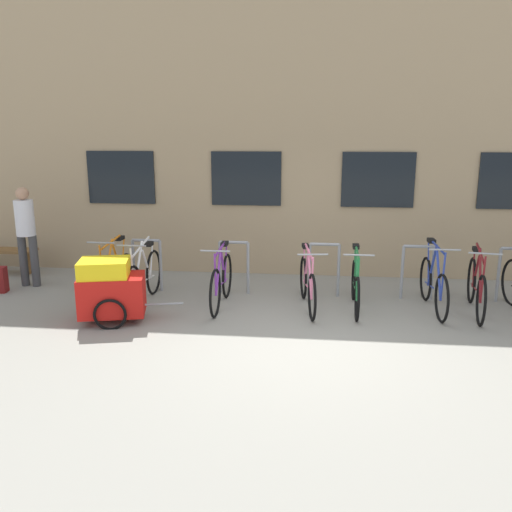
{
  "coord_description": "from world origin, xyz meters",
  "views": [
    {
      "loc": [
        0.04,
        -6.56,
        2.66
      ],
      "look_at": [
        -0.85,
        1.6,
        0.73
      ],
      "focal_mm": 36.96,
      "sensor_mm": 36.0,
      "label": 1
    }
  ],
  "objects_px": {
    "bicycle_white": "(144,278)",
    "person_by_bench": "(26,230)",
    "bicycle_purple": "(221,281)",
    "bicycle_orange": "(115,276)",
    "bicycle_green": "(356,285)",
    "bicycle_pink": "(308,284)",
    "bicycle_maroon": "(476,287)",
    "bike_trailer": "(111,289)",
    "bicycle_blue": "(433,284)"
  },
  "relations": [
    {
      "from": "bicycle_orange",
      "to": "bicycle_purple",
      "type": "bearing_deg",
      "value": -5.94
    },
    {
      "from": "bicycle_purple",
      "to": "person_by_bench",
      "type": "bearing_deg",
      "value": 168.69
    },
    {
      "from": "bicycle_orange",
      "to": "bike_trailer",
      "type": "distance_m",
      "value": 1.12
    },
    {
      "from": "bicycle_white",
      "to": "person_by_bench",
      "type": "height_order",
      "value": "person_by_bench"
    },
    {
      "from": "bicycle_blue",
      "to": "person_by_bench",
      "type": "relative_size",
      "value": 1.0
    },
    {
      "from": "bicycle_purple",
      "to": "bicycle_green",
      "type": "bearing_deg",
      "value": 2.47
    },
    {
      "from": "bicycle_maroon",
      "to": "person_by_bench",
      "type": "relative_size",
      "value": 1.03
    },
    {
      "from": "bicycle_green",
      "to": "bicycle_white",
      "type": "bearing_deg",
      "value": -178.6
    },
    {
      "from": "bicycle_pink",
      "to": "person_by_bench",
      "type": "distance_m",
      "value": 4.98
    },
    {
      "from": "bicycle_green",
      "to": "bicycle_pink",
      "type": "distance_m",
      "value": 0.74
    },
    {
      "from": "bicycle_blue",
      "to": "bike_trailer",
      "type": "bearing_deg",
      "value": -167.49
    },
    {
      "from": "bicycle_green",
      "to": "bicycle_orange",
      "type": "distance_m",
      "value": 3.88
    },
    {
      "from": "bicycle_purple",
      "to": "bicycle_pink",
      "type": "relative_size",
      "value": 0.97
    },
    {
      "from": "bicycle_purple",
      "to": "person_by_bench",
      "type": "xyz_separation_m",
      "value": [
        -3.55,
        0.71,
        0.62
      ]
    },
    {
      "from": "bicycle_green",
      "to": "bike_trailer",
      "type": "height_order",
      "value": "bicycle_green"
    },
    {
      "from": "bicycle_orange",
      "to": "bicycle_maroon",
      "type": "bearing_deg",
      "value": -0.86
    },
    {
      "from": "bicycle_green",
      "to": "bicycle_orange",
      "type": "height_order",
      "value": "bicycle_orange"
    },
    {
      "from": "bicycle_pink",
      "to": "bicycle_orange",
      "type": "bearing_deg",
      "value": 177.6
    },
    {
      "from": "bicycle_green",
      "to": "bicycle_pink",
      "type": "xyz_separation_m",
      "value": [
        -0.73,
        -0.03,
        0.01
      ]
    },
    {
      "from": "bicycle_purple",
      "to": "bike_trailer",
      "type": "xyz_separation_m",
      "value": [
        -1.45,
        -0.87,
        0.08
      ]
    },
    {
      "from": "bicycle_purple",
      "to": "bicycle_orange",
      "type": "relative_size",
      "value": 1.05
    },
    {
      "from": "bicycle_blue",
      "to": "bike_trailer",
      "type": "height_order",
      "value": "bicycle_blue"
    },
    {
      "from": "bicycle_pink",
      "to": "person_by_bench",
      "type": "xyz_separation_m",
      "value": [
        -4.89,
        0.65,
        0.63
      ]
    },
    {
      "from": "bicycle_orange",
      "to": "bicycle_white",
      "type": "xyz_separation_m",
      "value": [
        0.55,
        -0.18,
        0.03
      ]
    },
    {
      "from": "bicycle_orange",
      "to": "bicycle_maroon",
      "type": "height_order",
      "value": "same"
    },
    {
      "from": "bicycle_purple",
      "to": "bicycle_orange",
      "type": "xyz_separation_m",
      "value": [
        -1.8,
        0.19,
        -0.02
      ]
    },
    {
      "from": "bicycle_blue",
      "to": "bicycle_green",
      "type": "bearing_deg",
      "value": -175.97
    },
    {
      "from": "bike_trailer",
      "to": "person_by_bench",
      "type": "height_order",
      "value": "person_by_bench"
    },
    {
      "from": "bicycle_purple",
      "to": "bicycle_pink",
      "type": "distance_m",
      "value": 1.34
    },
    {
      "from": "bicycle_green",
      "to": "person_by_bench",
      "type": "relative_size",
      "value": 0.95
    },
    {
      "from": "bicycle_white",
      "to": "bicycle_pink",
      "type": "bearing_deg",
      "value": 1.06
    },
    {
      "from": "bicycle_white",
      "to": "bike_trailer",
      "type": "bearing_deg",
      "value": -102.75
    },
    {
      "from": "bicycle_purple",
      "to": "bicycle_maroon",
      "type": "distance_m",
      "value": 3.87
    },
    {
      "from": "bicycle_blue",
      "to": "person_by_bench",
      "type": "bearing_deg",
      "value": 175.48
    },
    {
      "from": "bicycle_maroon",
      "to": "bicycle_purple",
      "type": "bearing_deg",
      "value": -178.49
    },
    {
      "from": "bicycle_green",
      "to": "bicycle_orange",
      "type": "relative_size",
      "value": 1.02
    },
    {
      "from": "bicycle_green",
      "to": "bike_trailer",
      "type": "xyz_separation_m",
      "value": [
        -3.52,
        -0.96,
        0.11
      ]
    },
    {
      "from": "bicycle_green",
      "to": "person_by_bench",
      "type": "xyz_separation_m",
      "value": [
        -5.63,
        0.62,
        0.64
      ]
    },
    {
      "from": "bicycle_white",
      "to": "bicycle_maroon",
      "type": "height_order",
      "value": "bicycle_white"
    },
    {
      "from": "bicycle_blue",
      "to": "bike_trailer",
      "type": "xyz_separation_m",
      "value": [
        -4.7,
        -1.04,
        0.08
      ]
    },
    {
      "from": "bicycle_white",
      "to": "bicycle_green",
      "type": "bearing_deg",
      "value": 1.4
    },
    {
      "from": "bicycle_pink",
      "to": "bicycle_orange",
      "type": "height_order",
      "value": "bicycle_orange"
    },
    {
      "from": "bicycle_green",
      "to": "bike_trailer",
      "type": "relative_size",
      "value": 1.12
    },
    {
      "from": "bicycle_pink",
      "to": "bike_trailer",
      "type": "relative_size",
      "value": 1.19
    },
    {
      "from": "bicycle_pink",
      "to": "person_by_bench",
      "type": "relative_size",
      "value": 1.01
    },
    {
      "from": "bike_trailer",
      "to": "bicycle_maroon",
      "type": "bearing_deg",
      "value": 10.38
    },
    {
      "from": "bicycle_green",
      "to": "bike_trailer",
      "type": "distance_m",
      "value": 3.65
    },
    {
      "from": "bicycle_green",
      "to": "bicycle_orange",
      "type": "xyz_separation_m",
      "value": [
        -3.87,
        0.1,
        0.0
      ]
    },
    {
      "from": "bicycle_green",
      "to": "bicycle_orange",
      "type": "bearing_deg",
      "value": 178.55
    },
    {
      "from": "bicycle_pink",
      "to": "bicycle_orange",
      "type": "distance_m",
      "value": 3.14
    }
  ]
}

